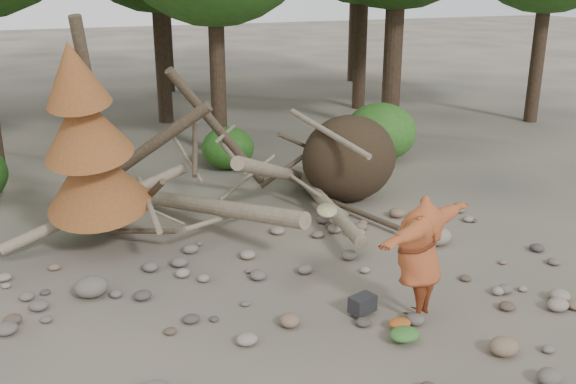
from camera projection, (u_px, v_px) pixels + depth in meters
name	position (u px, v px, depth m)	size (l,w,h in m)	color
ground	(328.00, 303.00, 10.18)	(120.00, 120.00, 0.00)	#514C44
deadfall_pile	(327.00, 163.00, 14.32)	(8.55, 5.24, 3.30)	#332619
dead_conifer	(88.00, 144.00, 11.33)	(2.06, 2.16, 4.35)	#4C3F30
bush_mid	(228.00, 148.00, 17.12)	(1.40, 1.40, 1.12)	#295E1B
bush_right	(380.00, 132.00, 17.86)	(2.00, 2.00, 1.60)	#336F22
frisbee_thrower	(420.00, 256.00, 9.40)	(3.14, 1.59, 2.19)	#9D4723
backpack	(362.00, 307.00, 9.78)	(0.39, 0.26, 0.26)	black
cloth_green	(404.00, 337.00, 9.06)	(0.45, 0.37, 0.17)	#366C2B
cloth_orange	(400.00, 326.00, 9.39)	(0.33, 0.27, 0.12)	#AC511D
boulder_front_right	(504.00, 346.00, 8.76)	(0.41, 0.37, 0.25)	#7C674D
boulder_mid_right	(437.00, 236.00, 12.34)	(0.58, 0.52, 0.35)	gray
boulder_mid_left	(91.00, 287.00, 10.35)	(0.55, 0.50, 0.33)	#635D54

